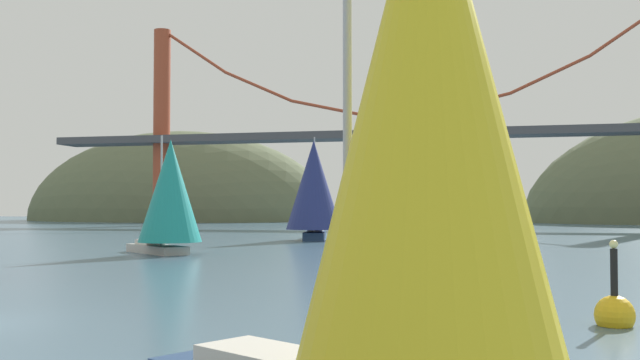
{
  "coord_description": "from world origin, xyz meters",
  "views": [
    {
      "loc": [
        14.66,
        -17.24,
        3.35
      ],
      "look_at": [
        0.0,
        43.59,
        5.56
      ],
      "focal_mm": 40.75,
      "sensor_mm": 36.0,
      "label": 1
    }
  ],
  "objects_px": {
    "channel_buoy": "(615,313)",
    "sailboat_teal_sail": "(170,194)",
    "sailboat_yellow_sail": "(420,127)",
    "sailboat_navy_sail": "(314,187)"
  },
  "relations": [
    {
      "from": "sailboat_teal_sail",
      "to": "sailboat_yellow_sail",
      "type": "xyz_separation_m",
      "value": [
        20.64,
        -35.66,
        0.29
      ]
    },
    {
      "from": "sailboat_navy_sail",
      "to": "sailboat_teal_sail",
      "type": "xyz_separation_m",
      "value": [
        -4.7,
        -21.9,
        -0.98
      ]
    },
    {
      "from": "sailboat_yellow_sail",
      "to": "sailboat_navy_sail",
      "type": "bearing_deg",
      "value": 105.48
    },
    {
      "from": "sailboat_navy_sail",
      "to": "sailboat_teal_sail",
      "type": "height_order",
      "value": "sailboat_navy_sail"
    },
    {
      "from": "sailboat_navy_sail",
      "to": "channel_buoy",
      "type": "relative_size",
      "value": 3.83
    },
    {
      "from": "channel_buoy",
      "to": "sailboat_yellow_sail",
      "type": "bearing_deg",
      "value": -110.19
    },
    {
      "from": "sailboat_yellow_sail",
      "to": "channel_buoy",
      "type": "height_order",
      "value": "sailboat_yellow_sail"
    },
    {
      "from": "sailboat_navy_sail",
      "to": "sailboat_yellow_sail",
      "type": "bearing_deg",
      "value": -74.52
    },
    {
      "from": "sailboat_teal_sail",
      "to": "sailboat_yellow_sail",
      "type": "height_order",
      "value": "sailboat_yellow_sail"
    },
    {
      "from": "channel_buoy",
      "to": "sailboat_teal_sail",
      "type": "bearing_deg",
      "value": 135.81
    }
  ]
}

